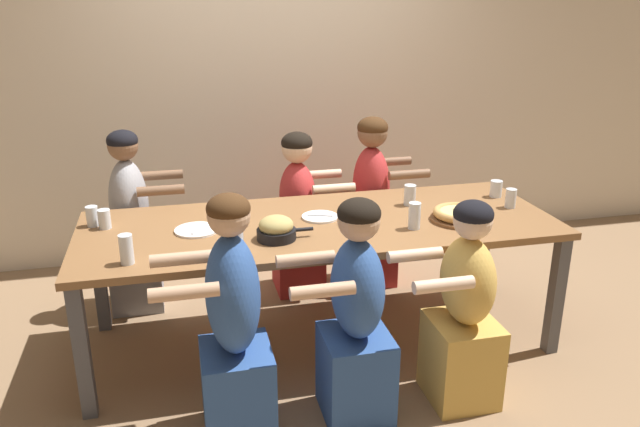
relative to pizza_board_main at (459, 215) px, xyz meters
name	(u,v)px	position (x,y,z in m)	size (l,w,h in m)	color
ground_plane	(320,339)	(-0.77, 0.16, -0.78)	(18.00, 18.00, 0.00)	#896B4C
restaurant_back_panel	(273,44)	(-0.77, 1.66, 0.82)	(10.00, 0.06, 3.20)	beige
dining_table	(320,233)	(-0.77, 0.16, -0.10)	(2.64, 0.98, 0.75)	brown
pizza_board_main	(459,215)	(0.00, 0.00, 0.00)	(0.32, 0.32, 0.07)	brown
skillet_bowl	(276,229)	(-1.04, -0.04, 0.02)	(0.30, 0.21, 0.13)	black
empty_plate_a	(197,230)	(-1.45, 0.17, -0.03)	(0.24, 0.24, 0.02)	white
empty_plate_b	(320,217)	(-0.75, 0.22, -0.03)	(0.21, 0.21, 0.02)	white
drinking_glass_a	(236,240)	(-1.27, -0.18, 0.03)	(0.07, 0.07, 0.14)	silver
drinking_glass_b	(92,218)	(-1.99, 0.39, 0.01)	(0.07, 0.07, 0.11)	silver
drinking_glass_c	(410,195)	(-0.17, 0.32, 0.03)	(0.07, 0.07, 0.12)	silver
drinking_glass_d	(105,220)	(-1.93, 0.33, 0.01)	(0.07, 0.07, 0.11)	silver
drinking_glass_e	(414,218)	(-0.29, -0.06, 0.03)	(0.07, 0.07, 0.15)	silver
drinking_glass_f	(235,213)	(-1.23, 0.24, 0.03)	(0.07, 0.07, 0.14)	silver
drinking_glass_g	(511,199)	(0.40, 0.14, 0.02)	(0.06, 0.06, 0.12)	silver
drinking_glass_h	(496,190)	(0.41, 0.35, 0.01)	(0.07, 0.07, 0.10)	silver
drinking_glass_i	(127,251)	(-1.78, -0.18, 0.03)	(0.07, 0.07, 0.14)	silver
diner_far_midright	(371,208)	(-0.23, 0.87, -0.23)	(0.51, 0.40, 1.19)	#B22D2D
diner_near_midleft	(234,331)	(-1.33, -0.55, -0.25)	(0.51, 0.40, 1.18)	#2D5193
diner_near_midright	(464,313)	(-0.21, -0.55, -0.30)	(0.51, 0.40, 1.06)	gold
diner_far_left	(132,229)	(-1.83, 0.87, -0.25)	(0.51, 0.40, 1.18)	#99999E
diner_far_center	(298,219)	(-0.75, 0.87, -0.27)	(0.51, 0.40, 1.11)	#B22D2D
diner_near_center	(356,321)	(-0.76, -0.55, -0.27)	(0.51, 0.40, 1.11)	#2D5193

